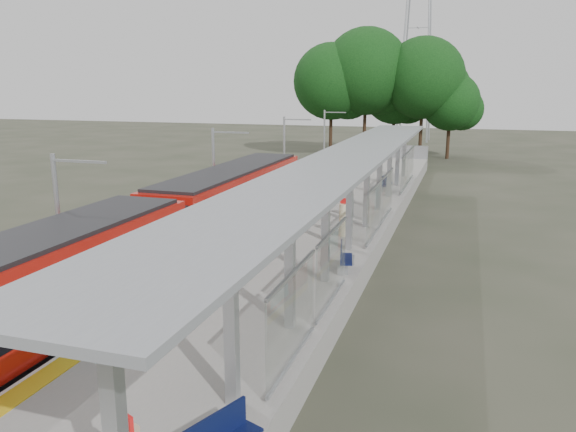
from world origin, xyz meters
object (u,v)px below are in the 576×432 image
(bench_mid, at_px, (344,257))
(litter_bin, at_px, (349,207))
(train, at_px, (158,235))
(info_pillar_far, at_px, (343,220))
(bench_far, at_px, (385,183))

(bench_mid, distance_m, litter_bin, 8.79)
(train, bearing_deg, info_pillar_far, 45.17)
(train, relative_size, bench_far, 18.54)
(bench_far, bearing_deg, info_pillar_far, -85.11)
(info_pillar_far, bearing_deg, train, -117.69)
(bench_mid, xyz_separation_m, bench_far, (-0.82, 16.34, 0.01))
(bench_far, relative_size, litter_bin, 1.58)
(bench_mid, xyz_separation_m, litter_bin, (-1.57, 8.65, -0.04))
(bench_mid, relative_size, bench_far, 0.99)
(train, xyz_separation_m, bench_mid, (6.88, 1.18, -0.54))
(train, bearing_deg, bench_mid, 9.71)
(bench_mid, relative_size, info_pillar_far, 0.86)
(bench_mid, bearing_deg, train, 178.10)
(bench_mid, bearing_deg, info_pillar_far, 90.88)
(bench_mid, bearing_deg, bench_far, 81.25)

